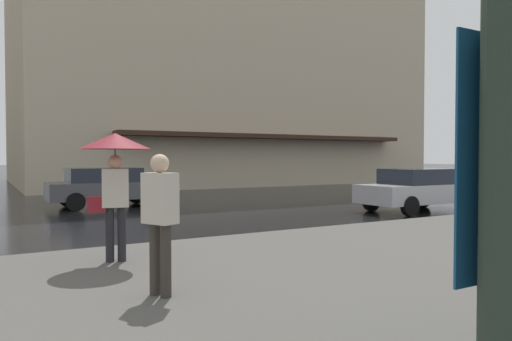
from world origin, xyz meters
name	(u,v)px	position (x,y,z in m)	size (l,w,h in m)	color
haussmann_block_corner	(209,28)	(21.34, -20.35, 11.54)	(18.89, 26.74, 23.56)	beige
car_dark_grey	(107,186)	(5.50, -9.12, 0.76)	(1.85, 4.10, 1.41)	#4C4C51
car_silver	(418,188)	(-1.00, -17.73, 0.76)	(1.85, 4.10, 1.41)	#B7B7BC
pedestrian_with_floral_umbrella	(115,156)	(-4.40, -7.02, 1.81)	(1.11, 1.11, 2.02)	beige
pedestrian_far_down_pavement	(160,213)	(-6.55, -7.02, 1.14)	(0.46, 0.39, 1.68)	beige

